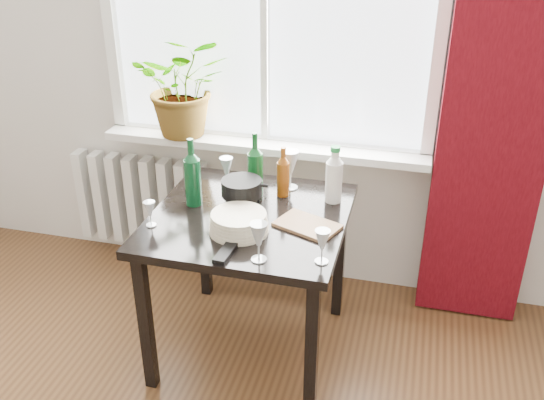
% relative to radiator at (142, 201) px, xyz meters
% --- Properties ---
extents(windowsill, '(1.72, 0.20, 0.04)m').
position_rel_radiator_xyz_m(windowsill, '(0.75, -0.03, 0.44)').
color(windowsill, silver).
rests_on(windowsill, ground).
extents(curtain, '(0.50, 0.12, 2.56)m').
position_rel_radiator_xyz_m(curtain, '(1.87, -0.06, 0.92)').
color(curtain, '#3D050B').
rests_on(curtain, ground).
extents(radiator, '(0.80, 0.10, 0.55)m').
position_rel_radiator_xyz_m(radiator, '(0.00, 0.00, 0.00)').
color(radiator, silver).
rests_on(radiator, ground).
extents(table, '(0.85, 0.85, 0.74)m').
position_rel_radiator_xyz_m(table, '(0.85, -0.63, 0.27)').
color(table, black).
rests_on(table, ground).
extents(potted_plant, '(0.56, 0.51, 0.54)m').
position_rel_radiator_xyz_m(potted_plant, '(0.33, -0.03, 0.73)').
color(potted_plant, '#367B20').
rests_on(potted_plant, windowsill).
extents(wine_bottle_left, '(0.10, 0.10, 0.32)m').
position_rel_radiator_xyz_m(wine_bottle_left, '(0.58, -0.59, 0.52)').
color(wine_bottle_left, '#0B3C1D').
rests_on(wine_bottle_left, table).
extents(wine_bottle_right, '(0.09, 0.09, 0.31)m').
position_rel_radiator_xyz_m(wine_bottle_right, '(0.82, -0.43, 0.51)').
color(wine_bottle_right, '#0D4319').
rests_on(wine_bottle_right, table).
extents(bottle_amber, '(0.06, 0.06, 0.24)m').
position_rel_radiator_xyz_m(bottle_amber, '(0.95, -0.41, 0.48)').
color(bottle_amber, brown).
rests_on(bottle_amber, table).
extents(cleaning_bottle, '(0.10, 0.10, 0.27)m').
position_rel_radiator_xyz_m(cleaning_bottle, '(1.19, -0.41, 0.49)').
color(cleaning_bottle, silver).
rests_on(cleaning_bottle, table).
extents(wineglass_front_right, '(0.09, 0.09, 0.17)m').
position_rel_radiator_xyz_m(wineglass_front_right, '(0.99, -0.97, 0.44)').
color(wineglass_front_right, '#B5BFC3').
rests_on(wineglass_front_right, table).
extents(wineglass_far_right, '(0.06, 0.06, 0.14)m').
position_rel_radiator_xyz_m(wineglass_far_right, '(1.23, -0.92, 0.43)').
color(wineglass_far_right, silver).
rests_on(wineglass_far_right, table).
extents(wineglass_back_center, '(0.10, 0.10, 0.20)m').
position_rel_radiator_xyz_m(wineglass_back_center, '(0.96, -0.32, 0.46)').
color(wineglass_back_center, '#B3BDC1').
rests_on(wineglass_back_center, table).
extents(wineglass_back_left, '(0.07, 0.07, 0.15)m').
position_rel_radiator_xyz_m(wineglass_back_left, '(0.67, -0.38, 0.44)').
color(wineglass_back_left, silver).
rests_on(wineglass_back_left, table).
extents(wineglass_front_left, '(0.06, 0.06, 0.12)m').
position_rel_radiator_xyz_m(wineglass_front_left, '(0.47, -0.83, 0.42)').
color(wineglass_front_left, silver).
rests_on(wineglass_front_left, table).
extents(plate_stack, '(0.31, 0.31, 0.08)m').
position_rel_radiator_xyz_m(plate_stack, '(0.85, -0.78, 0.40)').
color(plate_stack, beige).
rests_on(plate_stack, table).
extents(fondue_pot, '(0.24, 0.22, 0.14)m').
position_rel_radiator_xyz_m(fondue_pot, '(0.80, -0.58, 0.43)').
color(fondue_pot, black).
rests_on(fondue_pot, table).
extents(tv_remote, '(0.06, 0.17, 0.02)m').
position_rel_radiator_xyz_m(tv_remote, '(0.85, -0.96, 0.37)').
color(tv_remote, black).
rests_on(tv_remote, table).
extents(cutting_board, '(0.30, 0.25, 0.01)m').
position_rel_radiator_xyz_m(cutting_board, '(1.12, -0.67, 0.37)').
color(cutting_board, olive).
rests_on(cutting_board, table).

